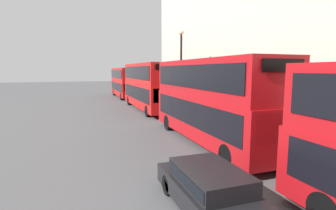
{
  "coord_description": "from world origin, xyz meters",
  "views": [
    {
      "loc": [
        -5.25,
        4.12,
        3.98
      ],
      "look_at": [
        0.48,
        20.32,
        1.67
      ],
      "focal_mm": 28.0,
      "sensor_mm": 36.0,
      "label": 1
    }
  ],
  "objects_px": {
    "bus_third_in_queue": "(148,84)",
    "car_hatchback": "(211,189)",
    "bus_second_in_queue": "(210,98)",
    "bus_trailing": "(125,81)"
  },
  "relations": [
    {
      "from": "bus_second_in_queue",
      "to": "car_hatchback",
      "type": "xyz_separation_m",
      "value": [
        -3.4,
        -6.36,
        -1.81
      ]
    },
    {
      "from": "bus_third_in_queue",
      "to": "car_hatchback",
      "type": "relative_size",
      "value": 2.53
    },
    {
      "from": "bus_second_in_queue",
      "to": "bus_third_in_queue",
      "type": "height_order",
      "value": "bus_third_in_queue"
    },
    {
      "from": "bus_third_in_queue",
      "to": "car_hatchback",
      "type": "height_order",
      "value": "bus_third_in_queue"
    },
    {
      "from": "bus_second_in_queue",
      "to": "car_hatchback",
      "type": "relative_size",
      "value": 2.33
    },
    {
      "from": "car_hatchback",
      "to": "bus_trailing",
      "type": "bearing_deg",
      "value": 83.94
    },
    {
      "from": "bus_third_in_queue",
      "to": "car_hatchback",
      "type": "distance_m",
      "value": 19.68
    },
    {
      "from": "bus_trailing",
      "to": "car_hatchback",
      "type": "relative_size",
      "value": 2.31
    },
    {
      "from": "car_hatchback",
      "to": "bus_second_in_queue",
      "type": "bearing_deg",
      "value": 61.88
    },
    {
      "from": "bus_second_in_queue",
      "to": "bus_trailing",
      "type": "distance_m",
      "value": 25.67
    }
  ]
}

